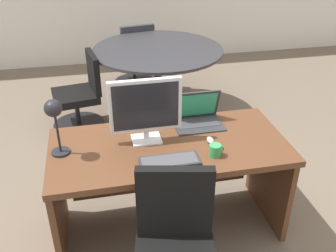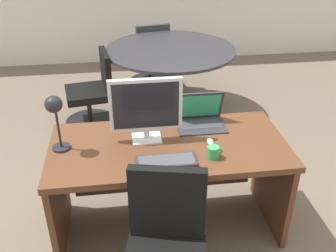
{
  "view_description": "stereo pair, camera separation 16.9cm",
  "coord_description": "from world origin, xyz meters",
  "px_view_note": "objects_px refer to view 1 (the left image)",
  "views": [
    {
      "loc": [
        -0.46,
        -2.13,
        2.13
      ],
      "look_at": [
        0.0,
        0.04,
        0.87
      ],
      "focal_mm": 40.79,
      "sensor_mm": 36.0,
      "label": 1
    },
    {
      "loc": [
        -0.3,
        -2.16,
        2.13
      ],
      "look_at": [
        0.0,
        0.04,
        0.87
      ],
      "focal_mm": 40.79,
      "sensor_mm": 36.0,
      "label": 2
    }
  ],
  "objects_px": {
    "coffee_mug": "(215,150)",
    "meeting_table": "(158,65)",
    "meeting_chair_far": "(135,61)",
    "keyboard": "(169,161)",
    "desk_lamp": "(54,116)",
    "monitor": "(145,108)",
    "laptop": "(197,113)",
    "meeting_chair_near": "(81,99)",
    "mouse": "(210,140)",
    "desk": "(168,165)"
  },
  "relations": [
    {
      "from": "monitor",
      "to": "meeting_table",
      "type": "distance_m",
      "value": 1.89
    },
    {
      "from": "coffee_mug",
      "to": "meeting_chair_near",
      "type": "height_order",
      "value": "coffee_mug"
    },
    {
      "from": "desk",
      "to": "mouse",
      "type": "xyz_separation_m",
      "value": [
        0.28,
        -0.08,
        0.22
      ]
    },
    {
      "from": "keyboard",
      "to": "coffee_mug",
      "type": "xyz_separation_m",
      "value": [
        0.3,
        0.02,
        0.03
      ]
    },
    {
      "from": "monitor",
      "to": "coffee_mug",
      "type": "distance_m",
      "value": 0.53
    },
    {
      "from": "keyboard",
      "to": "laptop",
      "type": "bearing_deg",
      "value": 56.91
    },
    {
      "from": "keyboard",
      "to": "desk_lamp",
      "type": "xyz_separation_m",
      "value": [
        -0.67,
        0.23,
        0.28
      ]
    },
    {
      "from": "keyboard",
      "to": "monitor",
      "type": "bearing_deg",
      "value": 108.3
    },
    {
      "from": "laptop",
      "to": "meeting_table",
      "type": "distance_m",
      "value": 1.64
    },
    {
      "from": "mouse",
      "to": "meeting_chair_near",
      "type": "relative_size",
      "value": 0.09
    },
    {
      "from": "monitor",
      "to": "desk_lamp",
      "type": "height_order",
      "value": "monitor"
    },
    {
      "from": "meeting_chair_near",
      "to": "meeting_table",
      "type": "bearing_deg",
      "value": 9.29
    },
    {
      "from": "mouse",
      "to": "meeting_chair_far",
      "type": "height_order",
      "value": "meeting_chair_far"
    },
    {
      "from": "keyboard",
      "to": "meeting_table",
      "type": "relative_size",
      "value": 0.26
    },
    {
      "from": "laptop",
      "to": "coffee_mug",
      "type": "xyz_separation_m",
      "value": [
        -0.0,
        -0.46,
        -0.03
      ]
    },
    {
      "from": "desk",
      "to": "keyboard",
      "type": "relative_size",
      "value": 4.24
    },
    {
      "from": "laptop",
      "to": "keyboard",
      "type": "relative_size",
      "value": 0.93
    },
    {
      "from": "coffee_mug",
      "to": "meeting_chair_near",
      "type": "distance_m",
      "value": 2.17
    },
    {
      "from": "coffee_mug",
      "to": "meeting_table",
      "type": "height_order",
      "value": "coffee_mug"
    },
    {
      "from": "laptop",
      "to": "meeting_table",
      "type": "height_order",
      "value": "laptop"
    },
    {
      "from": "monitor",
      "to": "meeting_table",
      "type": "bearing_deg",
      "value": 76.97
    },
    {
      "from": "mouse",
      "to": "coffee_mug",
      "type": "bearing_deg",
      "value": -96.24
    },
    {
      "from": "monitor",
      "to": "meeting_table",
      "type": "height_order",
      "value": "monitor"
    },
    {
      "from": "laptop",
      "to": "meeting_chair_near",
      "type": "height_order",
      "value": "laptop"
    },
    {
      "from": "monitor",
      "to": "mouse",
      "type": "height_order",
      "value": "monitor"
    },
    {
      "from": "mouse",
      "to": "desk",
      "type": "bearing_deg",
      "value": 164.09
    },
    {
      "from": "meeting_table",
      "to": "meeting_chair_near",
      "type": "bearing_deg",
      "value": -170.71
    },
    {
      "from": "meeting_chair_far",
      "to": "coffee_mug",
      "type": "bearing_deg",
      "value": -87.4
    },
    {
      "from": "monitor",
      "to": "desk_lamp",
      "type": "distance_m",
      "value": 0.58
    },
    {
      "from": "meeting_chair_near",
      "to": "meeting_chair_far",
      "type": "distance_m",
      "value": 1.26
    },
    {
      "from": "monitor",
      "to": "coffee_mug",
      "type": "relative_size",
      "value": 4.79
    },
    {
      "from": "desk_lamp",
      "to": "coffee_mug",
      "type": "distance_m",
      "value": 1.03
    },
    {
      "from": "desk",
      "to": "meeting_chair_near",
      "type": "distance_m",
      "value": 1.81
    },
    {
      "from": "coffee_mug",
      "to": "meeting_chair_far",
      "type": "xyz_separation_m",
      "value": [
        -0.13,
        2.96,
        -0.44
      ]
    },
    {
      "from": "laptop",
      "to": "desk_lamp",
      "type": "relative_size",
      "value": 0.89
    },
    {
      "from": "monitor",
      "to": "keyboard",
      "type": "relative_size",
      "value": 1.27
    },
    {
      "from": "desk_lamp",
      "to": "meeting_table",
      "type": "distance_m",
      "value": 2.16
    },
    {
      "from": "laptop",
      "to": "mouse",
      "type": "height_order",
      "value": "laptop"
    },
    {
      "from": "laptop",
      "to": "meeting_chair_far",
      "type": "height_order",
      "value": "laptop"
    },
    {
      "from": "monitor",
      "to": "desk_lamp",
      "type": "xyz_separation_m",
      "value": [
        -0.57,
        -0.07,
        0.04
      ]
    },
    {
      "from": "desk",
      "to": "monitor",
      "type": "relative_size",
      "value": 3.33
    },
    {
      "from": "desk",
      "to": "desk_lamp",
      "type": "distance_m",
      "value": 0.87
    },
    {
      "from": "laptop",
      "to": "coffee_mug",
      "type": "distance_m",
      "value": 0.46
    },
    {
      "from": "keyboard",
      "to": "desk_lamp",
      "type": "relative_size",
      "value": 0.95
    },
    {
      "from": "laptop",
      "to": "mouse",
      "type": "bearing_deg",
      "value": -87.56
    },
    {
      "from": "keyboard",
      "to": "meeting_chair_far",
      "type": "distance_m",
      "value": 3.01
    },
    {
      "from": "laptop",
      "to": "monitor",
      "type": "bearing_deg",
      "value": -156.37
    },
    {
      "from": "keyboard",
      "to": "mouse",
      "type": "xyz_separation_m",
      "value": [
        0.32,
        0.18,
        0.01
      ]
    },
    {
      "from": "meeting_chair_far",
      "to": "keyboard",
      "type": "bearing_deg",
      "value": -93.26
    },
    {
      "from": "monitor",
      "to": "meeting_chair_far",
      "type": "bearing_deg",
      "value": 84.29
    }
  ]
}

